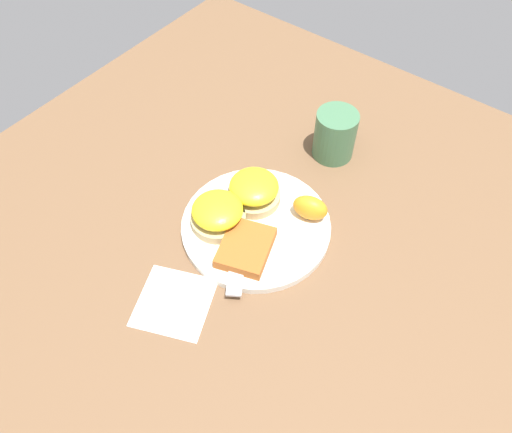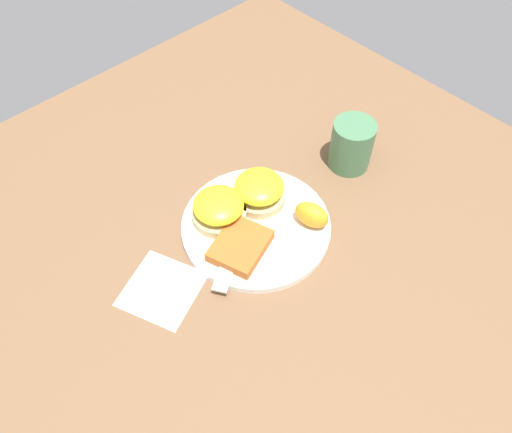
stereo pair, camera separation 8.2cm
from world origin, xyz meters
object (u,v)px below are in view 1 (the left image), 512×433
object	(u,v)px
sandwich_benedict_left	(254,190)
hashbrown_patty	(246,247)
sandwich_benedict_right	(218,214)
cup	(335,134)
orange_wedge	(310,208)
fork	(239,247)

from	to	relation	value
sandwich_benedict_left	hashbrown_patty	xyz separation A→B (m)	(-0.09, -0.06, -0.01)
sandwich_benedict_right	cup	xyz separation A→B (m)	(0.27, -0.06, 0.01)
sandwich_benedict_right	cup	bearing A→B (deg)	-12.44
orange_wedge	cup	bearing A→B (deg)	18.29
sandwich_benedict_left	hashbrown_patty	distance (m)	0.11
sandwich_benedict_left	hashbrown_patty	bearing A→B (deg)	-149.59
fork	cup	distance (m)	0.29
sandwich_benedict_left	fork	size ratio (longest dim) A/B	0.50
hashbrown_patty	fork	size ratio (longest dim) A/B	0.50
hashbrown_patty	sandwich_benedict_right	bearing A→B (deg)	76.22
hashbrown_patty	cup	size ratio (longest dim) A/B	0.86
hashbrown_patty	cup	world-z (taller)	cup
sandwich_benedict_right	sandwich_benedict_left	bearing A→B (deg)	-12.39
hashbrown_patty	orange_wedge	distance (m)	0.13
sandwich_benedict_left	orange_wedge	distance (m)	0.10
hashbrown_patty	cup	distance (m)	0.29
sandwich_benedict_right	cup	distance (m)	0.28
hashbrown_patty	orange_wedge	xyz separation A→B (m)	(0.12, -0.04, 0.01)
fork	sandwich_benedict_left	bearing A→B (deg)	24.11
sandwich_benedict_left	sandwich_benedict_right	world-z (taller)	same
sandwich_benedict_left	cup	distance (m)	0.20
sandwich_benedict_right	orange_wedge	size ratio (longest dim) A/B	1.54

